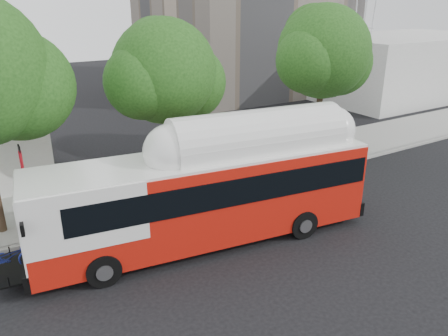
# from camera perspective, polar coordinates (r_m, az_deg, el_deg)

# --- Properties ---
(ground) EXTENTS (120.00, 120.00, 0.00)m
(ground) POSITION_cam_1_polar(r_m,az_deg,el_deg) (18.82, 3.57, -8.46)
(ground) COLOR black
(ground) RESTS_ON ground
(sidewalk) EXTENTS (60.00, 5.00, 0.15)m
(sidewalk) POSITION_cam_1_polar(r_m,az_deg,el_deg) (23.83, -5.43, -1.70)
(sidewalk) COLOR gray
(sidewalk) RESTS_ON ground
(curb_strip) EXTENTS (60.00, 0.30, 0.15)m
(curb_strip) POSITION_cam_1_polar(r_m,az_deg,el_deg) (21.72, -2.35, -3.97)
(curb_strip) COLOR gray
(curb_strip) RESTS_ON ground
(red_curb_segment) EXTENTS (10.00, 0.32, 0.16)m
(red_curb_segment) POSITION_cam_1_polar(r_m,az_deg,el_deg) (20.58, -9.68, -5.76)
(red_curb_segment) COLOR maroon
(red_curb_segment) RESTS_ON ground
(street_tree_mid) EXTENTS (5.75, 5.00, 8.62)m
(street_tree_mid) POSITION_cam_1_polar(r_m,az_deg,el_deg) (21.60, -6.87, 11.98)
(street_tree_mid) COLOR #2D2116
(street_tree_mid) RESTS_ON ground
(street_tree_right) EXTENTS (6.21, 5.40, 9.18)m
(street_tree_right) POSITION_cam_1_polar(r_m,az_deg,el_deg) (27.15, 13.44, 14.16)
(street_tree_right) COLOR #2D2116
(street_tree_right) RESTS_ON ground
(horizon_block) EXTENTS (20.00, 12.00, 6.00)m
(horizon_block) POSITION_cam_1_polar(r_m,az_deg,el_deg) (49.63, 22.17, 12.32)
(horizon_block) COLOR silver
(horizon_block) RESTS_ON ground
(transit_bus) EXTENTS (14.58, 4.67, 4.25)m
(transit_bus) POSITION_cam_1_polar(r_m,az_deg,el_deg) (17.34, -2.08, -3.76)
(transit_bus) COLOR red
(transit_bus) RESTS_ON ground
(signal_pole) EXTENTS (0.12, 0.39, 4.12)m
(signal_pole) POSITION_cam_1_polar(r_m,az_deg,el_deg) (18.97, -24.33, -3.06)
(signal_pole) COLOR red
(signal_pole) RESTS_ON ground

